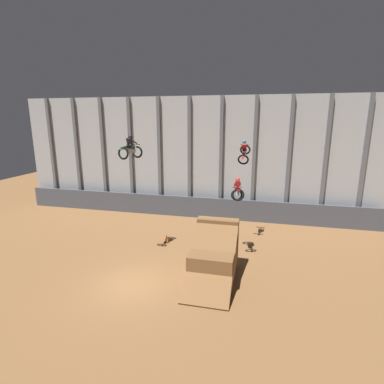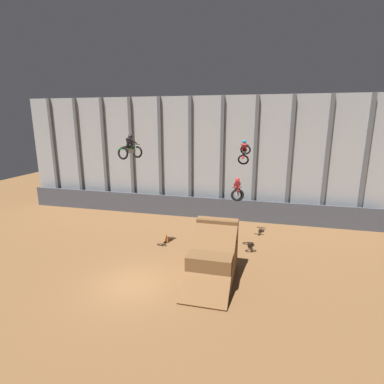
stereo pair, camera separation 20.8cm
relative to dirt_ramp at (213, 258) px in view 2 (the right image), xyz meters
The scene contains 9 objects.
ground_plane 4.56m from the dirt_ramp, 152.88° to the right, with size 60.00×60.00×0.00m, color brown.
arena_back_wall 11.93m from the dirt_ramp, 110.68° to the left, with size 32.00×0.40×10.37m.
lower_barrier 10.42m from the dirt_ramp, 112.29° to the left, with size 31.36×0.20×1.83m.
dirt_ramp is the anchor object (origin of this frame).
rider_bike_left_air 7.98m from the dirt_ramp, 164.44° to the left, with size 1.02×1.79×1.47m.
rider_bike_center_air 4.38m from the dirt_ramp, 72.84° to the left, with size 0.96×1.76×1.61m.
rider_bike_right_air 7.56m from the dirt_ramp, 78.55° to the left, with size 0.76×1.86×1.67m.
traffic_cone_near_ramp 5.53m from the dirt_ramp, 136.85° to the left, with size 0.36×0.36×0.58m.
hay_bale_trackside 2.43m from the dirt_ramp, 122.87° to the left, with size 1.07×1.04×0.57m.
Camera 2 is at (6.49, -12.93, 8.46)m, focal length 28.00 mm.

